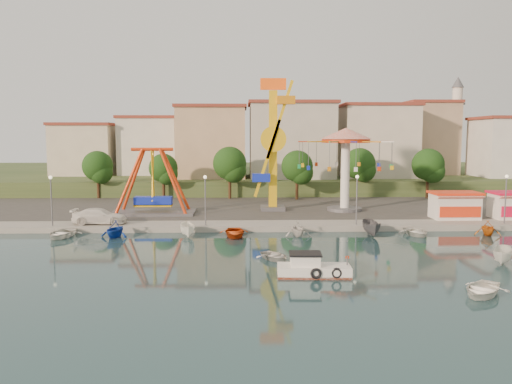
{
  "coord_description": "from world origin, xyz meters",
  "views": [
    {
      "loc": [
        -4.14,
        -39.03,
        9.85
      ],
      "look_at": [
        -2.65,
        14.0,
        4.0
      ],
      "focal_mm": 35.0,
      "sensor_mm": 36.0,
      "label": 1
    }
  ],
  "objects_px": {
    "wave_swinger": "(346,150)",
    "cabin_motorboat": "(312,269)",
    "rowboat_a": "(275,256)",
    "van": "(100,216)",
    "skiff": "(503,256)",
    "kamikaze_tower": "(274,147)",
    "pirate_ship_ride": "(153,183)"
  },
  "relations": [
    {
      "from": "rowboat_a",
      "to": "skiff",
      "type": "xyz_separation_m",
      "value": [
        17.63,
        -1.96,
        0.37
      ]
    },
    {
      "from": "kamikaze_tower",
      "to": "wave_swinger",
      "type": "xyz_separation_m",
      "value": [
        8.88,
        -0.49,
        -0.39
      ]
    },
    {
      "from": "cabin_motorboat",
      "to": "rowboat_a",
      "type": "xyz_separation_m",
      "value": [
        -2.34,
        4.76,
        -0.16
      ]
    },
    {
      "from": "van",
      "to": "rowboat_a",
      "type": "bearing_deg",
      "value": -128.8
    },
    {
      "from": "cabin_motorboat",
      "to": "van",
      "type": "distance_m",
      "value": 27.51
    },
    {
      "from": "cabin_motorboat",
      "to": "wave_swinger",
      "type": "bearing_deg",
      "value": 76.74
    },
    {
      "from": "rowboat_a",
      "to": "van",
      "type": "relative_size",
      "value": 0.55
    },
    {
      "from": "skiff",
      "to": "van",
      "type": "height_order",
      "value": "van"
    },
    {
      "from": "wave_swinger",
      "to": "rowboat_a",
      "type": "xyz_separation_m",
      "value": [
        -10.31,
        -22.74,
        -7.87
      ]
    },
    {
      "from": "wave_swinger",
      "to": "cabin_motorboat",
      "type": "relative_size",
      "value": 2.21
    },
    {
      "from": "pirate_ship_ride",
      "to": "van",
      "type": "relative_size",
      "value": 1.75
    },
    {
      "from": "wave_swinger",
      "to": "van",
      "type": "relative_size",
      "value": 2.03
    },
    {
      "from": "rowboat_a",
      "to": "kamikaze_tower",
      "type": "bearing_deg",
      "value": 54.7
    },
    {
      "from": "wave_swinger",
      "to": "rowboat_a",
      "type": "distance_m",
      "value": 26.18
    },
    {
      "from": "wave_swinger",
      "to": "pirate_ship_ride",
      "type": "bearing_deg",
      "value": -175.35
    },
    {
      "from": "wave_swinger",
      "to": "van",
      "type": "distance_m",
      "value": 30.32
    },
    {
      "from": "pirate_ship_ride",
      "to": "wave_swinger",
      "type": "height_order",
      "value": "wave_swinger"
    },
    {
      "from": "rowboat_a",
      "to": "skiff",
      "type": "height_order",
      "value": "skiff"
    },
    {
      "from": "kamikaze_tower",
      "to": "van",
      "type": "bearing_deg",
      "value": -154.12
    },
    {
      "from": "cabin_motorboat",
      "to": "skiff",
      "type": "relative_size",
      "value": 1.46
    },
    {
      "from": "kamikaze_tower",
      "to": "rowboat_a",
      "type": "relative_size",
      "value": 5.27
    },
    {
      "from": "kamikaze_tower",
      "to": "van",
      "type": "height_order",
      "value": "kamikaze_tower"
    },
    {
      "from": "kamikaze_tower",
      "to": "skiff",
      "type": "distance_m",
      "value": 30.97
    },
    {
      "from": "kamikaze_tower",
      "to": "cabin_motorboat",
      "type": "height_order",
      "value": "kamikaze_tower"
    },
    {
      "from": "pirate_ship_ride",
      "to": "van",
      "type": "height_order",
      "value": "pirate_ship_ride"
    },
    {
      "from": "wave_swinger",
      "to": "cabin_motorboat",
      "type": "height_order",
      "value": "wave_swinger"
    },
    {
      "from": "van",
      "to": "kamikaze_tower",
      "type": "bearing_deg",
      "value": -65.13
    },
    {
      "from": "pirate_ship_ride",
      "to": "rowboat_a",
      "type": "distance_m",
      "value": 25.08
    },
    {
      "from": "rowboat_a",
      "to": "cabin_motorboat",
      "type": "bearing_deg",
      "value": -95.6
    },
    {
      "from": "van",
      "to": "cabin_motorboat",
      "type": "bearing_deg",
      "value": -133.66
    },
    {
      "from": "rowboat_a",
      "to": "van",
      "type": "distance_m",
      "value": 22.65
    },
    {
      "from": "rowboat_a",
      "to": "skiff",
      "type": "distance_m",
      "value": 17.74
    }
  ]
}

